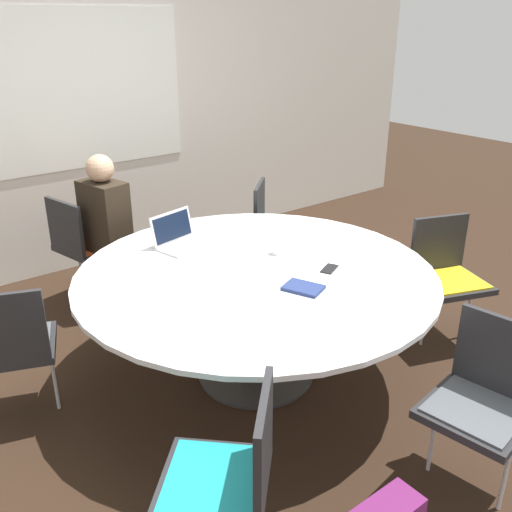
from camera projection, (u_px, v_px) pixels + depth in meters
The scene contains 14 objects.
ground_plane at pixel (256, 374), 3.67m from camera, with size 16.00×16.00×0.00m, color black.
wall_back at pixel (85, 113), 4.88m from camera, with size 8.00×0.07×2.70m.
conference_table at pixel (256, 287), 3.43m from camera, with size 2.14×2.14×0.73m.
chair_0 at pixel (82, 240), 4.41m from camera, with size 0.51×0.52×0.87m.
chair_1 at pixel (10, 342), 3.04m from camera, with size 0.56×0.55×0.87m.
chair_2 at pixel (231, 470), 2.19m from camera, with size 0.61×0.61×0.87m.
chair_3 at pixel (484, 394), 2.63m from camera, with size 0.48×0.50×0.87m.
chair_4 at pixel (447, 270), 3.90m from camera, with size 0.56×0.55×0.87m.
chair_5 at pixel (274, 225), 4.74m from camera, with size 0.61×0.61×0.87m.
person_0 at pixel (107, 221), 4.25m from camera, with size 0.31×0.40×1.22m.
laptop at pixel (179, 238), 3.75m from camera, with size 0.39×0.32×0.21m.
spiral_notebook at pixel (303, 288), 3.16m from camera, with size 0.22×0.25×0.02m.
coffee_cup at pixel (278, 247), 3.62m from camera, with size 0.08×0.08×0.09m.
cell_phone at pixel (329, 269), 3.41m from camera, with size 0.16×0.12×0.01m.
Camera 1 is at (-1.89, -2.43, 2.14)m, focal length 40.00 mm.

